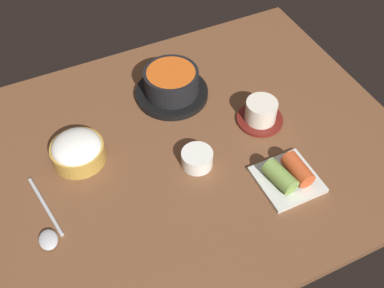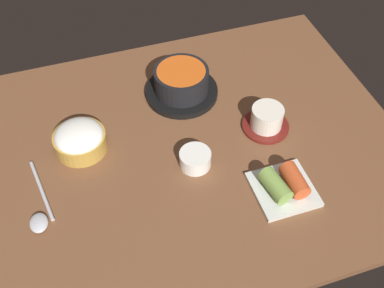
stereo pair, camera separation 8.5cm
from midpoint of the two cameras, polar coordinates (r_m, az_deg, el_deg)
name	(u,v)px [view 1 (the left image)]	position (r cm, az deg, el deg)	size (l,w,h in cm)	color
dining_table	(180,152)	(105.21, -3.76, -1.14)	(100.00, 76.00, 2.00)	brown
stone_pot	(171,85)	(114.20, -4.66, 7.13)	(17.88, 17.88, 7.45)	black
rice_bowl	(77,150)	(104.27, -16.07, -0.84)	(11.60, 11.60, 6.16)	#B78C38
tea_cup_with_saucer	(260,112)	(108.96, 6.11, 3.82)	(10.87, 10.87, 5.84)	maroon
banchan_cup_center	(197,158)	(100.19, -1.79, -1.87)	(6.86, 6.86, 3.64)	white
kimchi_plate	(288,176)	(98.66, 9.25, -3.97)	(12.28, 12.28, 4.74)	silver
spoon	(47,228)	(97.50, -19.66, -9.78)	(4.85, 18.39, 1.35)	#B7B7BC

